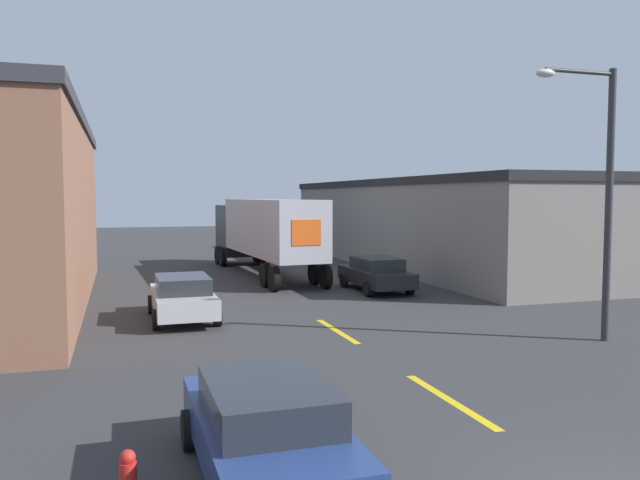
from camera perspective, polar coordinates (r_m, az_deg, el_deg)
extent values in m
cube|color=gold|center=(13.02, 11.73, -14.12)|extent=(0.20, 3.49, 0.01)
cube|color=gold|center=(18.93, 1.56, -8.30)|extent=(0.20, 3.49, 0.01)
cube|color=slate|center=(38.03, 11.33, 1.31)|extent=(10.02, 27.29, 4.62)
cube|color=#232326|center=(38.00, 11.39, 5.09)|extent=(10.22, 27.49, 0.40)
cube|color=black|center=(37.44, -7.43, 0.89)|extent=(2.38, 2.98, 2.98)
cube|color=#A8A8B2|center=(30.82, -4.46, 1.20)|extent=(2.89, 10.33, 2.70)
cube|color=#E55619|center=(25.95, -1.24, 0.69)|extent=(1.29, 0.10, 1.08)
cylinder|color=black|center=(38.19, -5.82, -1.28)|extent=(0.34, 1.10, 1.09)
cylinder|color=black|center=(37.65, -9.27, -1.39)|extent=(0.34, 1.10, 1.09)
cylinder|color=black|center=(37.09, -5.36, -1.43)|extent=(0.34, 1.10, 1.09)
cylinder|color=black|center=(36.53, -8.90, -1.55)|extent=(0.34, 1.10, 1.09)
cylinder|color=black|center=(28.60, -0.52, -3.02)|extent=(0.34, 1.10, 1.09)
cylinder|color=black|center=(27.88, -5.05, -3.22)|extent=(0.34, 1.10, 1.09)
cylinder|color=black|center=(27.30, 0.51, -3.36)|extent=(0.34, 1.10, 1.09)
cylinder|color=black|center=(26.54, -4.22, -3.58)|extent=(0.34, 1.10, 1.09)
cube|color=navy|center=(9.33, -5.00, -17.43)|extent=(1.85, 4.53, 0.62)
cube|color=#23282D|center=(9.01, -4.83, -14.37)|extent=(1.63, 2.35, 0.52)
cylinder|color=black|center=(10.93, -1.77, -15.88)|extent=(0.22, 0.64, 0.64)
cylinder|color=black|center=(10.60, -11.87, -16.61)|extent=(0.22, 0.64, 0.64)
cube|color=#B2B2B7|center=(21.03, -12.45, -5.43)|extent=(1.85, 4.53, 0.62)
cube|color=#23282D|center=(20.81, -12.44, -3.95)|extent=(1.63, 2.35, 0.52)
cylinder|color=black|center=(22.56, -10.43, -5.56)|extent=(0.22, 0.64, 0.64)
cylinder|color=black|center=(22.40, -15.16, -5.70)|extent=(0.22, 0.64, 0.64)
cylinder|color=black|center=(19.82, -9.36, -6.87)|extent=(0.22, 0.64, 0.64)
cylinder|color=black|center=(19.64, -14.76, -7.05)|extent=(0.22, 0.64, 0.64)
cube|color=black|center=(26.83, 5.10, -3.32)|extent=(1.85, 4.53, 0.62)
cube|color=#23282D|center=(26.64, 5.22, -2.15)|extent=(1.63, 2.35, 0.52)
cylinder|color=black|center=(28.51, 5.72, -3.52)|extent=(0.22, 0.64, 0.64)
cylinder|color=black|center=(27.83, 2.21, -3.69)|extent=(0.22, 0.64, 0.64)
cylinder|color=black|center=(25.99, 8.20, -4.27)|extent=(0.22, 0.64, 0.64)
cylinder|color=black|center=(25.24, 4.40, -4.49)|extent=(0.22, 0.64, 0.64)
cylinder|color=#2D2D30|center=(19.01, 24.89, 2.79)|extent=(0.20, 0.20, 7.51)
cylinder|color=#2D2D30|center=(18.59, 22.67, 14.01)|extent=(2.19, 0.11, 0.11)
ellipsoid|color=silver|center=(17.89, 19.92, 14.15)|extent=(0.56, 0.32, 0.22)
sphere|color=red|center=(8.58, -17.18, -18.47)|extent=(0.20, 0.20, 0.20)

